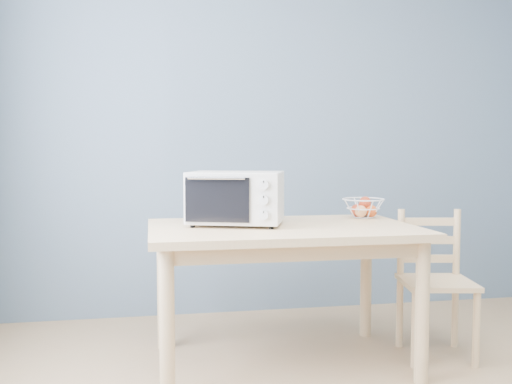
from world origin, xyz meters
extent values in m
cube|color=slate|center=(0.00, 2.25, 1.30)|extent=(4.00, 0.01, 2.60)
cube|color=#DEBF85|center=(-0.26, 1.20, 0.73)|extent=(1.40, 0.90, 0.04)
cylinder|color=#DEBF85|center=(-0.88, 0.83, 0.35)|extent=(0.07, 0.07, 0.71)
cylinder|color=#DEBF85|center=(0.36, 0.83, 0.35)|extent=(0.07, 0.07, 0.71)
cylinder|color=#DEBF85|center=(-0.88, 1.57, 0.35)|extent=(0.07, 0.07, 0.71)
cylinder|color=#DEBF85|center=(0.36, 1.57, 0.35)|extent=(0.07, 0.07, 0.71)
cube|color=beige|center=(-0.50, 1.27, 0.90)|extent=(0.57, 0.47, 0.27)
cube|color=black|center=(-0.56, 1.29, 0.90)|extent=(0.39, 0.37, 0.21)
cube|color=black|center=(-0.62, 1.13, 0.90)|extent=(0.32, 0.12, 0.23)
cylinder|color=silver|center=(-0.63, 1.11, 1.01)|extent=(0.28, 0.11, 0.02)
cube|color=beige|center=(-0.39, 1.06, 0.90)|extent=(0.13, 0.05, 0.25)
cylinder|color=black|center=(-0.74, 1.22, 0.76)|extent=(0.03, 0.03, 0.02)
cylinder|color=black|center=(-0.35, 1.09, 0.76)|extent=(0.03, 0.03, 0.02)
cylinder|color=black|center=(-0.66, 1.46, 0.76)|extent=(0.03, 0.03, 0.02)
cylinder|color=black|center=(-0.27, 1.32, 0.76)|extent=(0.03, 0.03, 0.02)
cylinder|color=silver|center=(-0.40, 1.05, 0.98)|extent=(0.05, 0.03, 0.05)
cylinder|color=silver|center=(-0.40, 1.05, 0.90)|extent=(0.05, 0.03, 0.05)
cylinder|color=silver|center=(-0.40, 1.05, 0.83)|extent=(0.05, 0.03, 0.05)
torus|color=silver|center=(0.29, 1.46, 0.86)|extent=(0.27, 0.27, 0.01)
torus|color=silver|center=(0.29, 1.46, 0.81)|extent=(0.22, 0.22, 0.01)
torus|color=silver|center=(0.29, 1.46, 0.76)|extent=(0.13, 0.13, 0.01)
sphere|color=red|center=(0.25, 1.47, 0.79)|extent=(0.08, 0.08, 0.08)
sphere|color=#CD4C18|center=(0.32, 1.44, 0.79)|extent=(0.08, 0.08, 0.08)
sphere|color=#EC9A5C|center=(0.29, 1.51, 0.79)|extent=(0.07, 0.07, 0.07)
sphere|color=red|center=(0.30, 1.45, 0.84)|extent=(0.07, 0.07, 0.07)
sphere|color=#EC9A5C|center=(0.26, 1.42, 0.79)|extent=(0.07, 0.07, 0.07)
cube|color=#DEBF85|center=(0.60, 1.16, 0.42)|extent=(0.44, 0.44, 0.03)
cylinder|color=#DEBF85|center=(0.42, 1.03, 0.20)|extent=(0.04, 0.04, 0.41)
cylinder|color=#DEBF85|center=(0.73, 0.97, 0.20)|extent=(0.04, 0.04, 0.41)
cylinder|color=#DEBF85|center=(0.48, 1.34, 0.20)|extent=(0.04, 0.04, 0.41)
cylinder|color=#DEBF85|center=(0.79, 1.29, 0.20)|extent=(0.04, 0.04, 0.41)
cylinder|color=#DEBF85|center=(0.48, 1.34, 0.61)|extent=(0.04, 0.04, 0.41)
cylinder|color=#DEBF85|center=(0.79, 1.29, 0.61)|extent=(0.04, 0.04, 0.41)
cube|color=#DEBF85|center=(0.63, 1.32, 0.52)|extent=(0.32, 0.08, 0.05)
cube|color=#DEBF85|center=(0.63, 1.32, 0.63)|extent=(0.32, 0.08, 0.05)
cube|color=#DEBF85|center=(0.63, 1.32, 0.74)|extent=(0.32, 0.08, 0.05)
camera|label=1|loc=(-0.95, -1.72, 1.14)|focal=40.00mm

